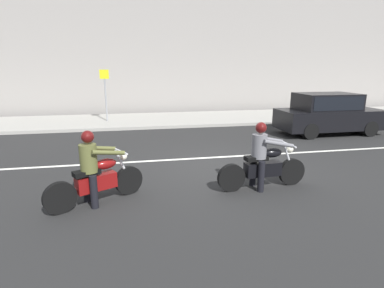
# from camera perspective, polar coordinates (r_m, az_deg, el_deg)

# --- Properties ---
(ground_plane) EXTENTS (80.00, 80.00, 0.00)m
(ground_plane) POSITION_cam_1_polar(r_m,az_deg,el_deg) (8.68, 4.70, -4.28)
(ground_plane) COLOR black
(sidewalk_slab) EXTENTS (40.00, 4.40, 0.14)m
(sidewalk_slab) POSITION_cam_1_polar(r_m,az_deg,el_deg) (16.30, -2.88, 4.71)
(sidewalk_slab) COLOR #99968E
(sidewalk_slab) RESTS_ON ground_plane
(building_facade) EXTENTS (40.00, 1.40, 10.09)m
(building_facade) POSITION_cam_1_polar(r_m,az_deg,el_deg) (19.59, -4.59, 20.86)
(building_facade) COLOR gray
(building_facade) RESTS_ON ground_plane
(lane_marking_stripe) EXTENTS (18.00, 0.14, 0.01)m
(lane_marking_stripe) POSITION_cam_1_polar(r_m,az_deg,el_deg) (9.55, 4.23, -2.52)
(lane_marking_stripe) COLOR silver
(lane_marking_stripe) RESTS_ON ground_plane
(motorcycle_with_rider_olive) EXTENTS (1.90, 1.14, 1.55)m
(motorcycle_with_rider_olive) POSITION_cam_1_polar(r_m,az_deg,el_deg) (6.50, -17.85, -5.41)
(motorcycle_with_rider_olive) COLOR black
(motorcycle_with_rider_olive) RESTS_ON ground_plane
(motorcycle_with_rider_gray) EXTENTS (2.20, 0.70, 1.57)m
(motorcycle_with_rider_gray) POSITION_cam_1_polar(r_m,az_deg,el_deg) (7.16, 13.18, -3.25)
(motorcycle_with_rider_gray) COLOR black
(motorcycle_with_rider_gray) RESTS_ON ground_plane
(parked_sedan_black) EXTENTS (4.35, 1.82, 1.72)m
(parked_sedan_black) POSITION_cam_1_polar(r_m,az_deg,el_deg) (14.05, 24.30, 5.30)
(parked_sedan_black) COLOR black
(parked_sedan_black) RESTS_ON ground_plane
(street_sign_post) EXTENTS (0.44, 0.08, 2.56)m
(street_sign_post) POSITION_cam_1_polar(r_m,az_deg,el_deg) (15.77, -16.06, 9.79)
(street_sign_post) COLOR gray
(street_sign_post) RESTS_ON sidewalk_slab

